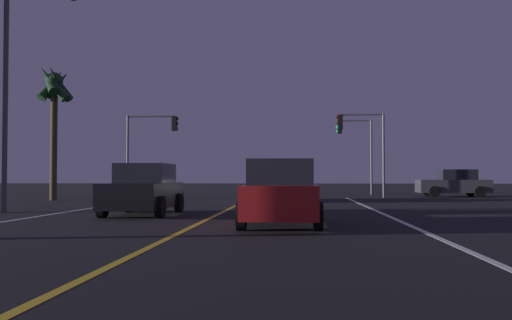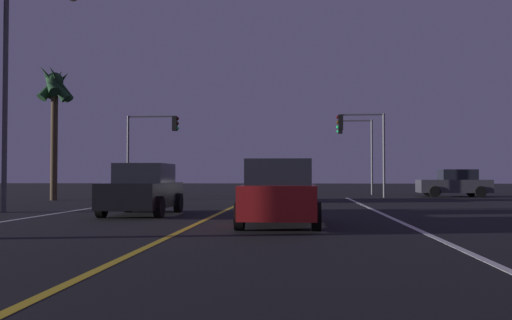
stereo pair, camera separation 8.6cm
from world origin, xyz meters
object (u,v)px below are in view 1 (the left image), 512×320
(car_crossing_side, at_px, (454,184))
(car_oncoming, at_px, (144,190))
(car_lead_same_lane, at_px, (281,194))
(traffic_light_near_right, at_px, (360,135))
(street_lamp_left_mid, at_px, (23,69))
(car_ahead_far, at_px, (287,185))
(traffic_light_far_right, at_px, (354,139))
(traffic_light_near_left, at_px, (153,136))
(palm_tree_left_far, at_px, (54,93))

(car_crossing_side, relative_size, car_oncoming, 1.00)
(car_lead_same_lane, height_order, traffic_light_near_right, traffic_light_near_right)
(car_oncoming, height_order, street_lamp_left_mid, street_lamp_left_mid)
(car_ahead_far, distance_m, traffic_light_near_right, 7.19)
(car_lead_same_lane, bearing_deg, car_ahead_far, 0.43)
(car_crossing_side, height_order, traffic_light_far_right, traffic_light_far_right)
(car_crossing_side, xyz_separation_m, car_oncoming, (-14.79, -17.40, 0.00))
(car_lead_same_lane, height_order, traffic_light_near_left, traffic_light_near_left)
(car_ahead_far, height_order, traffic_light_far_right, traffic_light_far_right)
(car_lead_same_lane, bearing_deg, traffic_light_far_right, -10.07)
(traffic_light_near_right, height_order, traffic_light_far_right, traffic_light_far_right)
(car_oncoming, bearing_deg, car_crossing_side, 139.64)
(car_crossing_side, distance_m, car_oncoming, 22.84)
(car_ahead_far, relative_size, traffic_light_near_right, 0.85)
(car_ahead_far, bearing_deg, car_oncoming, 156.99)
(car_lead_same_lane, distance_m, car_ahead_far, 14.39)
(car_ahead_far, bearing_deg, traffic_light_near_left, 59.31)
(car_oncoming, bearing_deg, traffic_light_far_right, 156.81)
(traffic_light_near_right, relative_size, traffic_light_near_left, 1.00)
(car_lead_same_lane, bearing_deg, street_lamp_left_mid, 63.10)
(traffic_light_near_right, xyz_separation_m, traffic_light_far_right, (0.22, 5.50, 0.10))
(car_lead_same_lane, xyz_separation_m, palm_tree_left_far, (-12.56, 14.41, 4.91))
(car_lead_same_lane, height_order, car_ahead_far, same)
(car_ahead_far, xyz_separation_m, car_oncoming, (-4.53, -10.67, 0.00))
(car_ahead_far, height_order, car_oncoming, same)
(car_lead_same_lane, relative_size, car_oncoming, 1.00)
(traffic_light_near_right, bearing_deg, traffic_light_near_left, 0.00)
(traffic_light_near_right, xyz_separation_m, traffic_light_near_left, (-12.66, -0.00, 0.01))
(car_ahead_far, height_order, traffic_light_near_right, traffic_light_near_right)
(car_lead_same_lane, relative_size, traffic_light_near_left, 0.86)
(traffic_light_near_right, distance_m, palm_tree_left_far, 17.57)
(traffic_light_far_right, height_order, street_lamp_left_mid, street_lamp_left_mid)
(car_oncoming, xyz_separation_m, street_lamp_left_mid, (-4.69, 1.01, 4.29))
(traffic_light_near_left, distance_m, palm_tree_left_far, 6.71)
(car_oncoming, bearing_deg, street_lamp_left_mid, -102.14)
(traffic_light_far_right, distance_m, street_lamp_left_mid, 24.40)
(traffic_light_near_left, bearing_deg, car_ahead_far, -30.69)
(car_crossing_side, distance_m, traffic_light_near_right, 6.88)
(traffic_light_near_left, relative_size, palm_tree_left_far, 0.69)
(car_ahead_far, bearing_deg, street_lamp_left_mid, 136.31)
(traffic_light_near_right, bearing_deg, traffic_light_far_right, -92.33)
(traffic_light_near_left, bearing_deg, traffic_light_far_right, 23.12)
(traffic_light_near_left, height_order, street_lamp_left_mid, street_lamp_left_mid)
(car_ahead_far, bearing_deg, car_lead_same_lane, -179.57)
(traffic_light_near_right, bearing_deg, car_ahead_far, 49.09)
(traffic_light_near_left, distance_m, street_lamp_left_mid, 14.71)
(traffic_light_near_left, bearing_deg, traffic_light_near_right, 0.00)
(traffic_light_far_right, bearing_deg, car_ahead_far, 66.62)
(traffic_light_far_right, bearing_deg, street_lamp_left_mid, 55.66)
(traffic_light_far_right, bearing_deg, palm_tree_left_far, 31.60)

